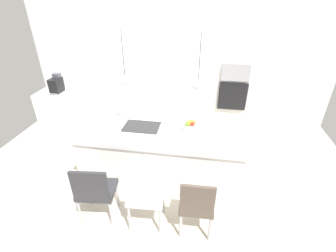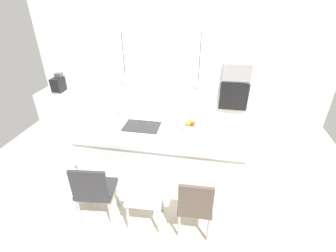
# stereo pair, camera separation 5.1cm
# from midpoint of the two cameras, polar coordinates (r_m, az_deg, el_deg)

# --- Properties ---
(floor) EXTENTS (6.60, 6.60, 0.00)m
(floor) POSITION_cam_midpoint_polar(r_m,az_deg,el_deg) (4.26, -1.00, -10.94)
(floor) COLOR beige
(floor) RESTS_ON ground
(back_wall) EXTENTS (6.00, 0.10, 2.60)m
(back_wall) POSITION_cam_midpoint_polar(r_m,az_deg,el_deg) (5.09, 2.54, 12.74)
(back_wall) COLOR white
(back_wall) RESTS_ON ground
(kitchen_island) EXTENTS (2.49, 1.14, 0.89)m
(kitchen_island) POSITION_cam_midpoint_polar(r_m,az_deg,el_deg) (3.98, -1.06, -6.05)
(kitchen_island) COLOR white
(kitchen_island) RESTS_ON ground
(sink_basin) EXTENTS (0.56, 0.40, 0.02)m
(sink_basin) POSITION_cam_midpoint_polar(r_m,az_deg,el_deg) (3.81, -5.80, -0.16)
(sink_basin) COLOR #2D2D30
(sink_basin) RESTS_ON kitchen_island
(faucet) EXTENTS (0.02, 0.17, 0.22)m
(faucet) POSITION_cam_midpoint_polar(r_m,az_deg,el_deg) (3.93, -5.08, 3.22)
(faucet) COLOR silver
(faucet) RESTS_ON kitchen_island
(fruit_bowl) EXTENTS (0.25, 0.25, 0.16)m
(fruit_bowl) POSITION_cam_midpoint_polar(r_m,az_deg,el_deg) (3.73, 5.53, 0.10)
(fruit_bowl) COLOR beige
(fruit_bowl) RESTS_ON kitchen_island
(side_counter) EXTENTS (1.10, 0.60, 0.83)m
(side_counter) POSITION_cam_midpoint_polar(r_m,az_deg,el_deg) (5.89, -22.08, 3.69)
(side_counter) COLOR white
(side_counter) RESTS_ON ground
(coffee_machine) EXTENTS (0.20, 0.35, 0.38)m
(coffee_machine) POSITION_cam_midpoint_polar(r_m,az_deg,el_deg) (5.75, -24.08, 8.91)
(coffee_machine) COLOR black
(coffee_machine) RESTS_ON side_counter
(microwave) EXTENTS (0.54, 0.08, 0.34)m
(microwave) POSITION_cam_midpoint_polar(r_m,az_deg,el_deg) (4.99, 16.17, 11.94)
(microwave) COLOR #9E9EA3
(microwave) RESTS_ON back_wall
(oven) EXTENTS (0.56, 0.08, 0.56)m
(oven) POSITION_cam_midpoint_polar(r_m,az_deg,el_deg) (5.15, 15.40, 6.65)
(oven) COLOR black
(oven) RESTS_ON back_wall
(chair_near) EXTENTS (0.51, 0.46, 0.90)m
(chair_near) POSITION_cam_midpoint_polar(r_m,az_deg,el_deg) (3.36, -16.51, -13.97)
(chair_near) COLOR #333338
(chair_near) RESTS_ON ground
(chair_middle) EXTENTS (0.48, 0.44, 0.88)m
(chair_middle) POSITION_cam_midpoint_polar(r_m,az_deg,el_deg) (3.16, -5.18, -15.95)
(chair_middle) COLOR silver
(chair_middle) RESTS_ON ground
(chair_far) EXTENTS (0.43, 0.42, 0.88)m
(chair_far) POSITION_cam_midpoint_polar(r_m,az_deg,el_deg) (3.11, 6.90, -17.68)
(chair_far) COLOR brown
(chair_far) RESTS_ON ground
(pendant_light_left) EXTENTS (0.16, 0.16, 0.76)m
(pendant_light_left) POSITION_cam_midpoint_polar(r_m,az_deg,el_deg) (3.57, -9.51, 10.46)
(pendant_light_left) COLOR silver
(pendant_light_right) EXTENTS (0.16, 0.16, 0.76)m
(pendant_light_right) POSITION_cam_midpoint_polar(r_m,az_deg,el_deg) (3.38, 7.49, 9.52)
(pendant_light_right) COLOR silver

